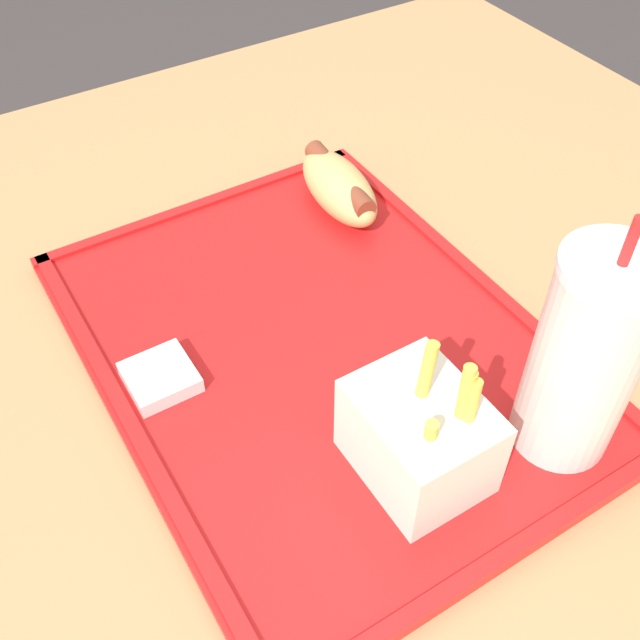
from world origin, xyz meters
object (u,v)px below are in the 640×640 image
soda_cup (586,358)px  fries_carton (425,433)px  hot_dog_far (339,186)px  sauce_cup_mayo (160,377)px

soda_cup → fries_carton: bearing=-107.2°
soda_cup → fries_carton: size_ratio=1.76×
soda_cup → fries_carton: soda_cup is taller
fries_carton → hot_dog_far: bearing=158.4°
fries_carton → sauce_cup_mayo: 0.22m
soda_cup → sauce_cup_mayo: bearing=-130.7°
soda_cup → sauce_cup_mayo: size_ratio=3.94×
hot_dog_far → sauce_cup_mayo: hot_dog_far is taller
soda_cup → sauce_cup_mayo: 0.32m
hot_dog_far → soda_cup: bearing=-1.7°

